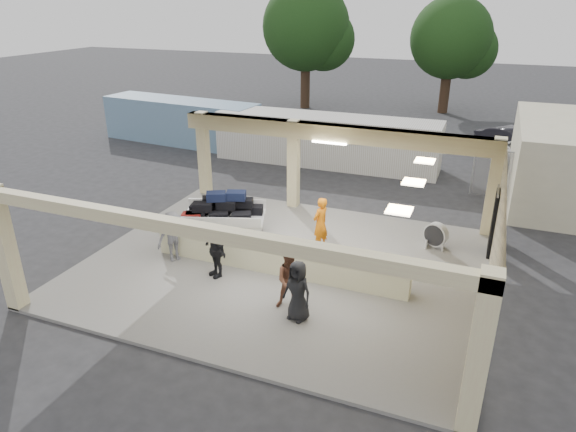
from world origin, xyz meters
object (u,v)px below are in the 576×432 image
at_px(baggage_counter, 277,257).
at_px(luggage_cart, 223,213).
at_px(container_white, 326,140).
at_px(baggage_handler, 320,224).
at_px(container_blue, 181,121).
at_px(passenger_c, 173,236).
at_px(drum_fan, 436,235).
at_px(car_dark, 517,144).
at_px(passenger_d, 298,291).
at_px(passenger_b, 215,250).
at_px(passenger_a, 291,280).
at_px(car_white_a, 547,156).

xyz_separation_m(baggage_counter, luggage_cart, (-2.71, 1.64, 0.39)).
distance_m(baggage_counter, container_white, 11.57).
height_order(baggage_handler, container_blue, container_blue).
xyz_separation_m(luggage_cart, passenger_c, (-0.59, -2.14, -0.05)).
distance_m(drum_fan, container_blue, 17.79).
relative_size(car_dark, container_blue, 0.48).
height_order(baggage_counter, drum_fan, baggage_counter).
bearing_deg(baggage_handler, passenger_d, 31.25).
distance_m(passenger_b, passenger_d, 3.27).
bearing_deg(luggage_cart, passenger_a, -59.67).
bearing_deg(passenger_d, container_blue, 148.21).
bearing_deg(container_white, passenger_d, -75.58).
height_order(car_dark, container_white, container_white).
bearing_deg(car_dark, luggage_cart, -172.04).
bearing_deg(passenger_c, car_dark, 5.42).
height_order(baggage_handler, passenger_c, baggage_handler).
xyz_separation_m(luggage_cart, car_dark, (9.55, 14.37, -0.22)).
bearing_deg(luggage_cart, passenger_d, -60.66).
bearing_deg(passenger_a, passenger_c, 143.66).
distance_m(passenger_a, passenger_c, 4.55).
bearing_deg(passenger_c, baggage_counter, -44.40).
xyz_separation_m(baggage_counter, passenger_d, (1.46, -2.09, 0.34)).
bearing_deg(car_dark, baggage_counter, -161.56).
relative_size(baggage_handler, container_blue, 0.19).
xyz_separation_m(car_dark, container_white, (-8.97, -4.65, 0.46)).
xyz_separation_m(passenger_c, container_blue, (-7.86, 12.77, 0.30)).
xyz_separation_m(luggage_cart, passenger_b, (1.12, -2.54, -0.03)).
bearing_deg(container_white, car_white_a, 15.43).
relative_size(passenger_d, car_white_a, 0.33).
bearing_deg(drum_fan, passenger_a, -98.99).
bearing_deg(container_white, container_blue, 173.72).
bearing_deg(passenger_b, baggage_counter, 58.26).
relative_size(passenger_a, container_blue, 0.18).
height_order(passenger_a, passenger_d, passenger_a).
distance_m(luggage_cart, passenger_a, 5.03).
bearing_deg(passenger_c, passenger_d, -71.44).
relative_size(drum_fan, baggage_handler, 0.50).
bearing_deg(passenger_b, drum_fan, 65.30).
bearing_deg(car_white_a, passenger_a, 142.41).
bearing_deg(container_blue, car_dark, 16.85).
bearing_deg(container_white, baggage_handler, -73.68).
height_order(passenger_a, car_white_a, passenger_a).
bearing_deg(baggage_handler, container_white, -142.32).
distance_m(passenger_d, container_blue, 19.12).
distance_m(baggage_counter, passenger_a, 2.01).
relative_size(passenger_b, car_dark, 0.37).
relative_size(car_white_a, container_white, 0.45).
bearing_deg(passenger_d, luggage_cart, 155.11).
bearing_deg(baggage_counter, passenger_d, -55.05).
bearing_deg(car_white_a, container_blue, 82.34).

